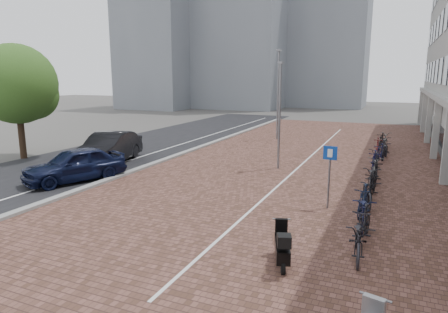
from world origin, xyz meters
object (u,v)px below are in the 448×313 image
car_dark (109,148)px  parking_sign (329,168)px  car_navy (75,165)px  scooter_mid (282,245)px

car_dark → parking_sign: size_ratio=2.24×
car_navy → parking_sign: size_ratio=1.96×
car_dark → scooter_mid: 14.14m
car_dark → parking_sign: 12.55m
car_navy → car_dark: size_ratio=0.87×
car_navy → car_dark: 3.74m
scooter_mid → parking_sign: size_ratio=0.66×
scooter_mid → parking_sign: 4.92m
scooter_mid → car_navy: bearing=140.1°
parking_sign → car_navy: bearing=-173.1°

